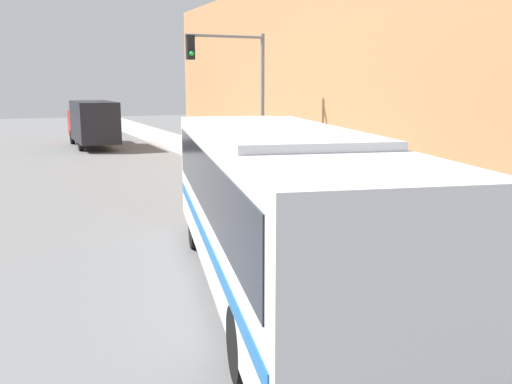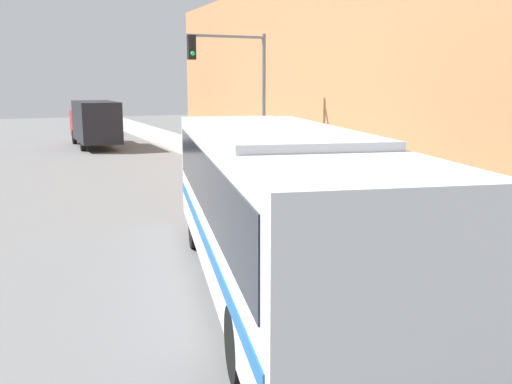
{
  "view_description": "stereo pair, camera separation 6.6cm",
  "coord_description": "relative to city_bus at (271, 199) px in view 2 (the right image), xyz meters",
  "views": [
    {
      "loc": [
        -4.42,
        -9.39,
        3.96
      ],
      "look_at": [
        1.01,
        2.9,
        1.38
      ],
      "focal_mm": 40.0,
      "sensor_mm": 36.0,
      "label": 1
    },
    {
      "loc": [
        -4.36,
        -9.42,
        3.96
      ],
      "look_at": [
        1.01,
        2.9,
        1.38
      ],
      "focal_mm": 40.0,
      "sensor_mm": 36.0,
      "label": 2
    }
  ],
  "objects": [
    {
      "name": "delivery_truck",
      "position": [
        0.6,
        27.18,
        -0.29
      ],
      "size": [
        2.25,
        7.39,
        2.85
      ],
      "color": "black",
      "rests_on": "ground_plane"
    },
    {
      "name": "sidewalk",
      "position": [
        5.99,
        20.1,
        -1.77
      ],
      "size": [
        3.0,
        70.0,
        0.15
      ],
      "color": "#B7B2A8",
      "rests_on": "ground_plane"
    },
    {
      "name": "ground_plane",
      "position": [
        -0.01,
        0.1,
        -1.85
      ],
      "size": [
        120.0,
        120.0,
        0.0
      ],
      "primitive_type": "plane",
      "color": "slate"
    },
    {
      "name": "parking_meter",
      "position": [
        5.09,
        9.96,
        -0.79
      ],
      "size": [
        0.14,
        0.14,
        1.34
      ],
      "color": "slate",
      "rests_on": "sidewalk"
    },
    {
      "name": "pedestrian_near_corner",
      "position": [
        5.7,
        3.82,
        -0.85
      ],
      "size": [
        0.34,
        0.34,
        1.67
      ],
      "color": "#23283D",
      "rests_on": "sidewalk"
    },
    {
      "name": "traffic_light_pole",
      "position": [
        4.16,
        11.94,
        2.2
      ],
      "size": [
        3.28,
        0.35,
        5.71
      ],
      "color": "slate",
      "rests_on": "sidewalk"
    },
    {
      "name": "fire_hydrant",
      "position": [
        5.09,
        4.21,
        -1.3
      ],
      "size": [
        0.26,
        0.35,
        0.8
      ],
      "color": "gold",
      "rests_on": "sidewalk"
    },
    {
      "name": "city_bus",
      "position": [
        0.0,
        0.0,
        0.0
      ],
      "size": [
        4.8,
        11.28,
        3.19
      ],
      "rotation": [
        0.0,
        0.0,
        -0.22
      ],
      "color": "silver",
      "rests_on": "ground_plane"
    },
    {
      "name": "building_facade",
      "position": [
        10.49,
        15.55,
        2.49
      ],
      "size": [
        6.0,
        28.91,
        8.68
      ],
      "color": "#B27A4C",
      "rests_on": "ground_plane"
    }
  ]
}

